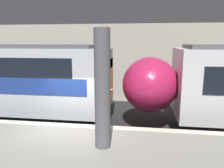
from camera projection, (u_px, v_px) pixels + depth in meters
The scene contains 3 objects.
ground_plane at pixel (72, 151), 7.89m from camera, with size 120.00×120.00×0.00m, color black.
station_rear_barrier at pixel (104, 63), 14.16m from camera, with size 50.00×0.15×4.95m.
support_pillar_near at pixel (102, 90), 5.73m from camera, with size 0.42×0.42×3.20m.
Camera 1 is at (2.46, -6.99, 3.93)m, focal length 35.00 mm.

